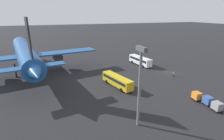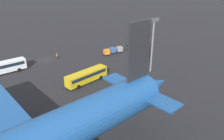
# 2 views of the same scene
# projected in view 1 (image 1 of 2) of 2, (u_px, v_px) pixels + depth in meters

# --- Properties ---
(ground_plane) EXTENTS (600.00, 600.00, 0.00)m
(ground_plane) POSITION_uv_depth(u_px,v_px,m) (168.00, 73.00, 62.28)
(ground_plane) COLOR #232326
(airplane) EXTENTS (56.21, 48.46, 19.48)m
(airplane) POSITION_uv_depth(u_px,v_px,m) (25.00, 53.00, 58.85)
(airplane) COLOR #1E5193
(airplane) RESTS_ON ground
(shuttle_bus_near) EXTENTS (12.31, 4.13, 3.32)m
(shuttle_bus_near) POSITION_uv_depth(u_px,v_px,m) (140.00, 60.00, 71.41)
(shuttle_bus_near) COLOR white
(shuttle_bus_near) RESTS_ON ground
(shuttle_bus_far) EXTENTS (12.15, 5.24, 3.10)m
(shuttle_bus_far) POSITION_uv_depth(u_px,v_px,m) (117.00, 80.00, 50.26)
(shuttle_bus_far) COLOR gold
(shuttle_bus_far) RESTS_ON ground
(worker_person) EXTENTS (0.38, 0.38, 1.74)m
(worker_person) POSITION_uv_depth(u_px,v_px,m) (173.00, 74.00, 58.22)
(worker_person) COLOR #1E1E2D
(worker_person) RESTS_ON ground
(cargo_cart_grey) EXTENTS (2.13, 1.84, 2.06)m
(cargo_cart_grey) POSITION_uv_depth(u_px,v_px,m) (217.00, 106.00, 37.57)
(cargo_cart_grey) COLOR #38383D
(cargo_cart_grey) RESTS_ON ground
(cargo_cart_blue) EXTENTS (2.13, 1.84, 2.06)m
(cargo_cart_blue) POSITION_uv_depth(u_px,v_px,m) (208.00, 100.00, 40.09)
(cargo_cart_blue) COLOR #38383D
(cargo_cart_blue) RESTS_ON ground
(cargo_cart_orange) EXTENTS (2.13, 1.84, 2.06)m
(cargo_cart_orange) POSITION_uv_depth(u_px,v_px,m) (197.00, 96.00, 42.30)
(cargo_cart_orange) COLOR #38383D
(cargo_cart_orange) RESTS_ON ground
(light_pole) EXTENTS (2.80, 0.70, 15.03)m
(light_pole) POSITION_uv_depth(u_px,v_px,m) (140.00, 79.00, 30.34)
(light_pole) COLOR slate
(light_pole) RESTS_ON ground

